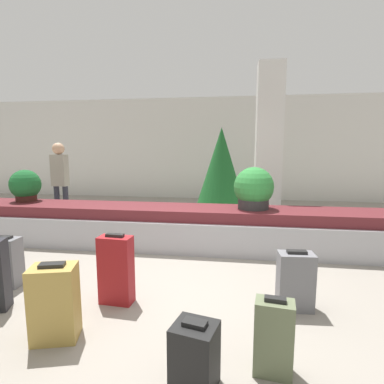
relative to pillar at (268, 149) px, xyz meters
name	(u,v)px	position (x,y,z in m)	size (l,w,h in m)	color
ground_plane	(172,291)	(-1.31, -2.91, -1.60)	(18.00, 18.00, 0.00)	gray
back_wall	(214,149)	(-1.31, 3.57, 0.00)	(18.00, 0.06, 3.20)	beige
carousel	(192,228)	(-1.31, -1.33, -1.28)	(8.40, 0.93, 0.66)	#9E9EA3
pillar	(268,149)	(0.00, 0.00, 0.00)	(0.49, 0.49, 3.20)	silver
suitcase_0	(195,356)	(-0.86, -4.24, -1.37)	(0.34, 0.32, 0.48)	black
suitcase_1	(55,303)	(-2.10, -3.89, -1.28)	(0.42, 0.35, 0.67)	#A3843D
suitcase_2	(116,270)	(-1.82, -3.24, -1.24)	(0.35, 0.20, 0.74)	maroon
suitcase_3	(295,281)	(-0.01, -3.10, -1.31)	(0.36, 0.23, 0.61)	slate
suitcase_4	(7,262)	(-3.24, -3.06, -1.31)	(0.31, 0.21, 0.61)	slate
suitcase_5	(274,337)	(-0.33, -4.03, -1.32)	(0.29, 0.20, 0.58)	#5B6647
potted_plant_0	(25,186)	(-4.36, -1.20, -0.66)	(0.53, 0.53, 0.57)	#381914
potted_plant_1	(254,189)	(-0.33, -1.28, -0.63)	(0.62, 0.62, 0.66)	#2D2D2D
traveler_0	(60,176)	(-4.26, -0.27, -0.56)	(0.33, 0.24, 1.72)	#282833
decorated_tree	(221,168)	(-0.97, 1.18, -0.46)	(1.22, 1.22, 2.11)	#4C331E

